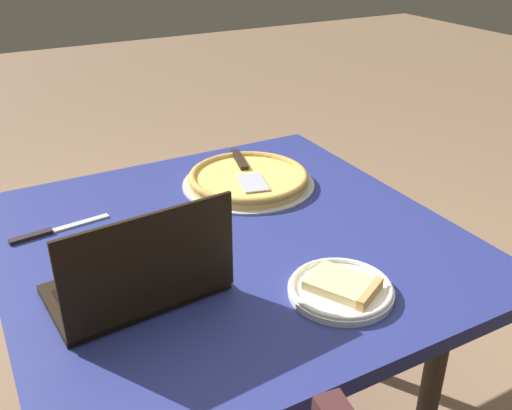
{
  "coord_description": "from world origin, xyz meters",
  "views": [
    {
      "loc": [
        0.51,
        1.06,
        1.43
      ],
      "look_at": [
        -0.08,
        -0.01,
        0.8
      ],
      "focal_mm": 39.93,
      "sensor_mm": 36.0,
      "label": 1
    }
  ],
  "objects_px": {
    "pizza_plate": "(342,289)",
    "table_knife": "(50,231)",
    "pizza_tray": "(248,179)",
    "laptop": "(140,279)",
    "dining_table": "(230,263)"
  },
  "relations": [
    {
      "from": "laptop",
      "to": "pizza_plate",
      "type": "height_order",
      "value": "laptop"
    },
    {
      "from": "pizza_plate",
      "to": "table_knife",
      "type": "bearing_deg",
      "value": -48.81
    },
    {
      "from": "pizza_plate",
      "to": "table_knife",
      "type": "distance_m",
      "value": 0.72
    },
    {
      "from": "pizza_plate",
      "to": "pizza_tray",
      "type": "height_order",
      "value": "pizza_tray"
    },
    {
      "from": "laptop",
      "to": "pizza_tray",
      "type": "bearing_deg",
      "value": -139.54
    },
    {
      "from": "pizza_tray",
      "to": "table_knife",
      "type": "relative_size",
      "value": 1.54
    },
    {
      "from": "dining_table",
      "to": "table_knife",
      "type": "height_order",
      "value": "table_knife"
    },
    {
      "from": "pizza_plate",
      "to": "pizza_tray",
      "type": "distance_m",
      "value": 0.56
    },
    {
      "from": "laptop",
      "to": "pizza_tray",
      "type": "xyz_separation_m",
      "value": [
        -0.44,
        -0.38,
        -0.03
      ]
    },
    {
      "from": "dining_table",
      "to": "pizza_plate",
      "type": "bearing_deg",
      "value": 107.29
    },
    {
      "from": "pizza_tray",
      "to": "dining_table",
      "type": "bearing_deg",
      "value": 53.19
    },
    {
      "from": "pizza_tray",
      "to": "table_knife",
      "type": "bearing_deg",
      "value": 1.27
    },
    {
      "from": "dining_table",
      "to": "laptop",
      "type": "distance_m",
      "value": 0.32
    },
    {
      "from": "pizza_tray",
      "to": "table_knife",
      "type": "distance_m",
      "value": 0.55
    },
    {
      "from": "pizza_plate",
      "to": "laptop",
      "type": "bearing_deg",
      "value": -26.07
    }
  ]
}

